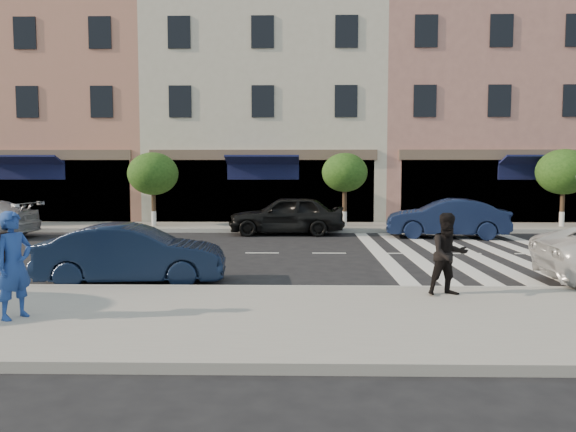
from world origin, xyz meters
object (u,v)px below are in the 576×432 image
(walker, at_px, (448,254))
(car_far_right, at_px, (446,218))
(car_near_mid, at_px, (133,254))
(photographer, at_px, (14,265))
(car_far_mid, at_px, (286,215))

(walker, bearing_deg, car_far_right, 63.89)
(walker, xyz_separation_m, car_near_mid, (-6.37, 1.63, -0.27))
(car_near_mid, height_order, car_far_right, car_far_right)
(photographer, relative_size, car_near_mid, 0.43)
(car_far_right, bearing_deg, car_near_mid, -38.96)
(car_near_mid, bearing_deg, car_far_mid, -23.48)
(car_near_mid, relative_size, car_far_mid, 0.89)
(photographer, distance_m, car_far_mid, 13.49)
(car_near_mid, bearing_deg, car_far_right, -51.68)
(walker, distance_m, car_far_right, 10.55)
(photographer, xyz_separation_m, car_far_mid, (3.96, 12.89, -0.24))
(photographer, bearing_deg, walker, -49.60)
(walker, distance_m, car_near_mid, 6.58)
(photographer, height_order, car_near_mid, photographer)
(walker, distance_m, car_far_mid, 11.59)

